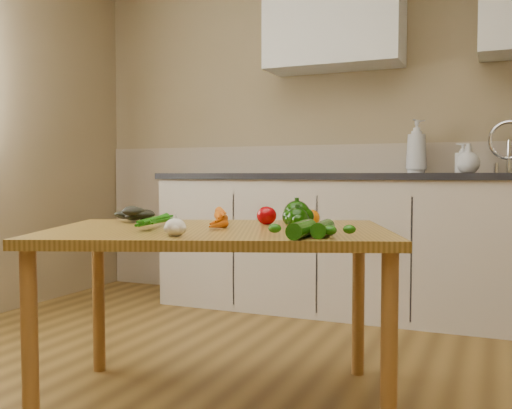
{
  "coord_description": "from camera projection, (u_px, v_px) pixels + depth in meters",
  "views": [
    {
      "loc": [
        0.93,
        -1.42,
        0.89
      ],
      "look_at": [
        -0.01,
        0.77,
        0.77
      ],
      "focal_mm": 40.0,
      "sensor_mm": 36.0,
      "label": 1
    }
  ],
  "objects": [
    {
      "name": "room",
      "position": [
        184.0,
        62.0,
        1.81
      ],
      "size": [
        4.04,
        5.04,
        2.64
      ],
      "color": "brown",
      "rests_on": "ground"
    },
    {
      "name": "counter_run",
      "position": [
        375.0,
        243.0,
        3.62
      ],
      "size": [
        2.84,
        0.64,
        1.14
      ],
      "color": "beige",
      "rests_on": "ground"
    },
    {
      "name": "upper_cabinets",
      "position": [
        430.0,
        4.0,
        3.55
      ],
      "size": [
        2.15,
        0.35,
        0.7
      ],
      "color": "silver",
      "rests_on": "room"
    },
    {
      "name": "table",
      "position": [
        219.0,
        248.0,
        2.18
      ],
      "size": [
        1.49,
        1.22,
        0.69
      ],
      "rotation": [
        0.0,
        0.0,
        0.36
      ],
      "color": "olive",
      "rests_on": "ground"
    },
    {
      "name": "soap_bottle_a",
      "position": [
        416.0,
        146.0,
        3.65
      ],
      "size": [
        0.19,
        0.19,
        0.34
      ],
      "primitive_type": "imported",
      "rotation": [
        0.0,
        0.0,
        2.46
      ],
      "color": "silver",
      "rests_on": "counter_run"
    },
    {
      "name": "soap_bottle_b",
      "position": [
        463.0,
        158.0,
        3.48
      ],
      "size": [
        0.09,
        0.08,
        0.18
      ],
      "primitive_type": "imported",
      "rotation": [
        0.0,
        0.0,
        4.68
      ],
      "color": "silver",
      "rests_on": "counter_run"
    },
    {
      "name": "soap_bottle_c",
      "position": [
        468.0,
        158.0,
        3.44
      ],
      "size": [
        0.17,
        0.17,
        0.18
      ],
      "primitive_type": "imported",
      "rotation": [
        0.0,
        0.0,
        4.97
      ],
      "color": "silver",
      "rests_on": "counter_run"
    },
    {
      "name": "carrot_bunch",
      "position": [
        199.0,
        219.0,
        2.2
      ],
      "size": [
        0.29,
        0.25,
        0.06
      ],
      "primitive_type": null,
      "rotation": [
        0.0,
        0.0,
        0.36
      ],
      "color": "#CF5604",
      "rests_on": "table"
    },
    {
      "name": "leafy_greens",
      "position": [
        136.0,
        212.0,
        2.45
      ],
      "size": [
        0.18,
        0.16,
        0.09
      ],
      "primitive_type": null,
      "color": "black",
      "rests_on": "table"
    },
    {
      "name": "garlic_bulb",
      "position": [
        175.0,
        227.0,
        1.89
      ],
      "size": [
        0.07,
        0.07,
        0.06
      ],
      "primitive_type": "ellipsoid",
      "color": "white",
      "rests_on": "table"
    },
    {
      "name": "pepper_a",
      "position": [
        297.0,
        215.0,
        2.15
      ],
      "size": [
        0.1,
        0.1,
        0.1
      ],
      "primitive_type": "sphere",
      "color": "#0D3202",
      "rests_on": "table"
    },
    {
      "name": "pepper_b",
      "position": [
        299.0,
        217.0,
        2.23
      ],
      "size": [
        0.08,
        0.08,
        0.08
      ],
      "primitive_type": "sphere",
      "color": "#0D3202",
      "rests_on": "table"
    },
    {
      "name": "pepper_c",
      "position": [
        297.0,
        219.0,
        2.09
      ],
      "size": [
        0.08,
        0.08,
        0.08
      ],
      "primitive_type": "sphere",
      "color": "#0D3202",
      "rests_on": "table"
    },
    {
      "name": "tomato_a",
      "position": [
        267.0,
        216.0,
        2.33
      ],
      "size": [
        0.08,
        0.08,
        0.08
      ],
      "primitive_type": "ellipsoid",
      "color": "#980207",
      "rests_on": "table"
    },
    {
      "name": "tomato_b",
      "position": [
        297.0,
        215.0,
        2.39
      ],
      "size": [
        0.07,
        0.07,
        0.07
      ],
      "primitive_type": "ellipsoid",
      "color": "orange",
      "rests_on": "table"
    },
    {
      "name": "tomato_c",
      "position": [
        311.0,
        218.0,
        2.28
      ],
      "size": [
        0.07,
        0.07,
        0.07
      ],
      "primitive_type": "ellipsoid",
      "color": "orange",
      "rests_on": "table"
    },
    {
      "name": "zucchini_a",
      "position": [
        323.0,
        229.0,
        1.89
      ],
      "size": [
        0.07,
        0.18,
        0.05
      ],
      "primitive_type": "cylinder",
      "rotation": [
        1.57,
        0.0,
        0.1
      ],
      "color": "#134E08",
      "rests_on": "table"
    },
    {
      "name": "zucchini_b",
      "position": [
        302.0,
        229.0,
        1.85
      ],
      "size": [
        0.06,
        0.19,
        0.06
      ],
      "primitive_type": "cylinder",
      "rotation": [
        1.57,
        0.0,
        0.04
      ],
      "color": "#134E08",
      "rests_on": "table"
    }
  ]
}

